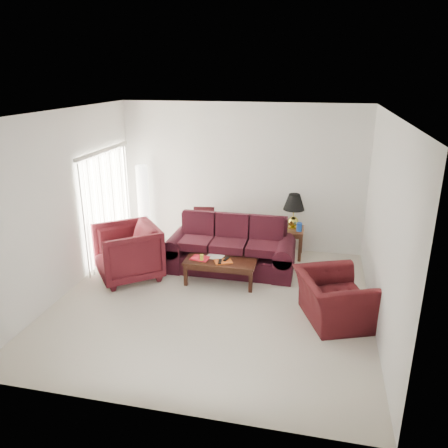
{
  "coord_description": "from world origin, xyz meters",
  "views": [
    {
      "loc": [
        1.55,
        -6.13,
        3.55
      ],
      "look_at": [
        0.0,
        0.85,
        1.05
      ],
      "focal_mm": 35.0,
      "sensor_mm": 36.0,
      "label": 1
    }
  ],
  "objects_px": {
    "floor_lamp": "(144,205)",
    "sofa": "(230,245)",
    "armchair_left": "(127,252)",
    "coffee_table": "(221,271)",
    "armchair_right": "(334,298)",
    "end_table": "(289,242)"
  },
  "relations": [
    {
      "from": "floor_lamp",
      "to": "armchair_right",
      "type": "height_order",
      "value": "floor_lamp"
    },
    {
      "from": "armchair_right",
      "to": "coffee_table",
      "type": "height_order",
      "value": "armchair_right"
    },
    {
      "from": "floor_lamp",
      "to": "coffee_table",
      "type": "distance_m",
      "value": 2.61
    },
    {
      "from": "sofa",
      "to": "coffee_table",
      "type": "height_order",
      "value": "sofa"
    },
    {
      "from": "armchair_right",
      "to": "armchair_left",
      "type": "bearing_deg",
      "value": 57.98
    },
    {
      "from": "sofa",
      "to": "coffee_table",
      "type": "relative_size",
      "value": 1.9
    },
    {
      "from": "armchair_left",
      "to": "coffee_table",
      "type": "bearing_deg",
      "value": 57.1
    },
    {
      "from": "armchair_left",
      "to": "coffee_table",
      "type": "height_order",
      "value": "armchair_left"
    },
    {
      "from": "sofa",
      "to": "armchair_right",
      "type": "bearing_deg",
      "value": -35.14
    },
    {
      "from": "floor_lamp",
      "to": "sofa",
      "type": "bearing_deg",
      "value": -24.28
    },
    {
      "from": "sofa",
      "to": "floor_lamp",
      "type": "height_order",
      "value": "floor_lamp"
    },
    {
      "from": "armchair_left",
      "to": "end_table",
      "type": "bearing_deg",
      "value": 81.43
    },
    {
      "from": "armchair_left",
      "to": "coffee_table",
      "type": "relative_size",
      "value": 0.86
    },
    {
      "from": "floor_lamp",
      "to": "armchair_left",
      "type": "distance_m",
      "value": 1.74
    },
    {
      "from": "floor_lamp",
      "to": "armchair_right",
      "type": "xyz_separation_m",
      "value": [
        3.95,
        -2.35,
        -0.51
      ]
    },
    {
      "from": "sofa",
      "to": "coffee_table",
      "type": "distance_m",
      "value": 0.62
    },
    {
      "from": "floor_lamp",
      "to": "armchair_left",
      "type": "height_order",
      "value": "floor_lamp"
    },
    {
      "from": "armchair_left",
      "to": "armchair_right",
      "type": "xyz_separation_m",
      "value": [
        3.6,
        -0.68,
        -0.13
      ]
    },
    {
      "from": "armchair_left",
      "to": "floor_lamp",
      "type": "bearing_deg",
      "value": 153.22
    },
    {
      "from": "coffee_table",
      "to": "floor_lamp",
      "type": "bearing_deg",
      "value": 132.31
    },
    {
      "from": "armchair_right",
      "to": "coffee_table",
      "type": "distance_m",
      "value": 2.1
    },
    {
      "from": "sofa",
      "to": "floor_lamp",
      "type": "distance_m",
      "value": 2.32
    }
  ]
}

